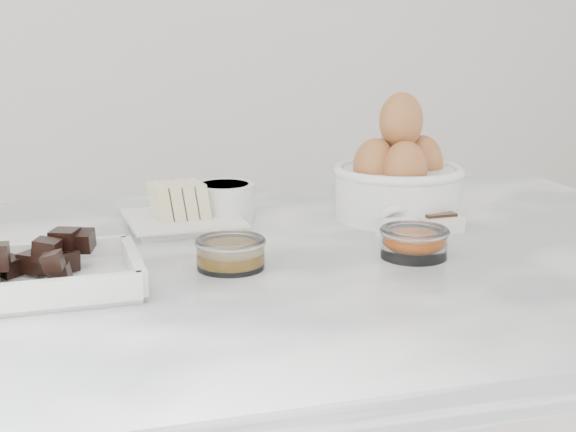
% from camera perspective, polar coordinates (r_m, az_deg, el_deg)
% --- Properties ---
extents(marble_slab, '(1.20, 0.80, 0.04)m').
position_cam_1_polar(marble_slab, '(1.01, -0.61, -3.78)').
color(marble_slab, white).
rests_on(marble_slab, cabinet).
extents(chocolate_dish, '(0.21, 0.16, 0.06)m').
position_cam_1_polar(chocolate_dish, '(0.90, -17.16, -3.70)').
color(chocolate_dish, white).
rests_on(chocolate_dish, marble_slab).
extents(butter_plate, '(0.16, 0.16, 0.06)m').
position_cam_1_polar(butter_plate, '(1.14, -7.64, 0.34)').
color(butter_plate, white).
rests_on(butter_plate, marble_slab).
extents(sugar_ramekin, '(0.09, 0.09, 0.05)m').
position_cam_1_polar(sugar_ramekin, '(1.17, -4.55, 1.14)').
color(sugar_ramekin, white).
rests_on(sugar_ramekin, marble_slab).
extents(egg_bowl, '(0.19, 0.19, 0.18)m').
position_cam_1_polar(egg_bowl, '(1.18, 7.85, 2.71)').
color(egg_bowl, white).
rests_on(egg_bowl, marble_slab).
extents(honey_bowl, '(0.08, 0.08, 0.04)m').
position_cam_1_polar(honey_bowl, '(0.94, -4.11, -2.61)').
color(honey_bowl, white).
rests_on(honey_bowl, marble_slab).
extents(zest_bowl, '(0.09, 0.09, 0.04)m').
position_cam_1_polar(zest_bowl, '(0.99, 8.95, -1.79)').
color(zest_bowl, white).
rests_on(zest_bowl, marble_slab).
extents(vanilla_spoon, '(0.06, 0.08, 0.05)m').
position_cam_1_polar(vanilla_spoon, '(1.13, 10.34, -0.17)').
color(vanilla_spoon, white).
rests_on(vanilla_spoon, marble_slab).
extents(salt_spoon, '(0.06, 0.07, 0.04)m').
position_cam_1_polar(salt_spoon, '(1.09, 7.99, -0.73)').
color(salt_spoon, white).
rests_on(salt_spoon, marble_slab).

